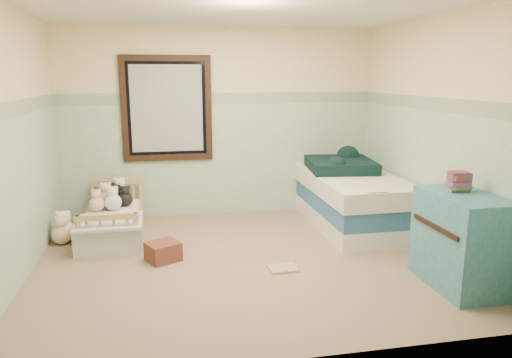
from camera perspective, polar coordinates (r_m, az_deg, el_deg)
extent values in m
cube|color=#856E58|center=(5.01, -1.53, -9.82)|extent=(4.20, 3.60, 0.02)
cube|color=silver|center=(4.68, -1.72, 20.10)|extent=(4.20, 3.60, 0.02)
cube|color=beige|center=(6.45, -4.29, 6.72)|extent=(4.20, 0.04, 2.50)
cube|color=beige|center=(2.94, 4.19, -0.01)|extent=(4.20, 0.04, 2.50)
cube|color=beige|center=(4.81, -27.20, 3.47)|extent=(0.04, 3.60, 2.50)
cube|color=beige|center=(5.43, 20.88, 4.90)|extent=(0.04, 3.60, 2.50)
cube|color=#8AAA8D|center=(6.50, -4.20, 2.32)|extent=(4.20, 0.01, 1.50)
cube|color=#496A51|center=(6.41, -4.32, 9.60)|extent=(4.20, 0.01, 0.15)
cube|color=black|center=(6.35, -10.62, 8.27)|extent=(1.16, 0.06, 1.36)
cube|color=beige|center=(6.36, -10.62, 8.28)|extent=(0.92, 0.01, 1.12)
cube|color=#B17B53|center=(5.93, -16.62, -5.79)|extent=(0.65, 1.30, 0.17)
cube|color=white|center=(5.89, -16.71, -4.46)|extent=(0.59, 1.24, 0.12)
cube|color=#849EC6|center=(5.49, -17.14, -4.92)|extent=(0.71, 0.65, 0.03)
sphere|color=brown|center=(6.35, -17.73, -1.90)|extent=(0.19, 0.19, 0.19)
sphere|color=white|center=(6.33, -15.94, -1.70)|extent=(0.21, 0.21, 0.21)
sphere|color=beige|center=(6.13, -17.49, -2.26)|extent=(0.21, 0.21, 0.21)
sphere|color=black|center=(6.11, -15.34, -2.36)|extent=(0.17, 0.17, 0.17)
sphere|color=#FDEACB|center=(5.90, -21.97, -5.85)|extent=(0.25, 0.25, 0.25)
sphere|color=beige|center=(5.85, -22.22, -6.17)|extent=(0.22, 0.22, 0.22)
cube|color=white|center=(6.21, 11.30, -4.44)|extent=(0.96, 1.92, 0.22)
cube|color=#21517D|center=(6.15, 11.38, -2.48)|extent=(0.96, 1.92, 0.22)
cube|color=beige|center=(6.10, 11.47, -0.48)|extent=(1.00, 1.96, 0.22)
cube|color=black|center=(6.32, 10.09, 1.68)|extent=(0.91, 0.96, 0.14)
cube|color=#2B5B6F|center=(4.67, 23.41, -6.80)|extent=(0.53, 0.86, 0.86)
cube|color=brown|center=(4.63, 23.13, -0.31)|extent=(0.20, 0.17, 0.18)
cube|color=maroon|center=(5.06, -11.05, -8.52)|extent=(0.40, 0.38, 0.19)
cube|color=orange|center=(4.78, 3.24, -10.65)|extent=(0.28, 0.22, 0.03)
sphere|color=#FDEACB|center=(6.32, -17.76, -2.05)|extent=(0.17, 0.17, 0.17)
sphere|color=black|center=(6.27, -17.02, -2.04)|extent=(0.18, 0.18, 0.18)
sphere|color=black|center=(6.20, -16.34, -2.21)|extent=(0.17, 0.17, 0.17)
sphere|color=white|center=(5.96, -16.74, -2.68)|extent=(0.20, 0.20, 0.20)
sphere|color=beige|center=(5.97, -18.51, -2.85)|extent=(0.18, 0.18, 0.18)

